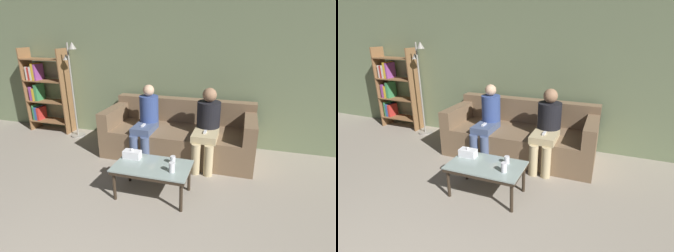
% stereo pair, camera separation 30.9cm
% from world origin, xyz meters
% --- Properties ---
extents(wall_back, '(12.00, 0.06, 2.60)m').
position_xyz_m(wall_back, '(0.00, 4.17, 1.30)').
color(wall_back, '#707F5B').
rests_on(wall_back, ground_plane).
extents(couch, '(2.37, 0.98, 0.85)m').
position_xyz_m(couch, '(0.00, 3.61, 0.31)').
color(couch, brown).
rests_on(couch, ground_plane).
extents(coffee_table, '(0.92, 0.53, 0.41)m').
position_xyz_m(coffee_table, '(-0.02, 2.35, 0.37)').
color(coffee_table, '#8C9E99').
rests_on(coffee_table, ground_plane).
extents(cup_near_left, '(0.06, 0.06, 0.09)m').
position_xyz_m(cup_near_left, '(0.20, 2.47, 0.46)').
color(cup_near_left, silver).
rests_on(cup_near_left, coffee_table).
extents(cup_near_right, '(0.07, 0.07, 0.12)m').
position_xyz_m(cup_near_right, '(0.25, 2.26, 0.47)').
color(cup_near_right, silver).
rests_on(cup_near_right, coffee_table).
extents(tissue_box, '(0.22, 0.12, 0.13)m').
position_xyz_m(tissue_box, '(-0.33, 2.46, 0.46)').
color(tissue_box, white).
rests_on(tissue_box, coffee_table).
extents(bookshelf, '(0.88, 0.32, 1.63)m').
position_xyz_m(bookshelf, '(-2.86, 3.94, 0.82)').
color(bookshelf, brown).
rests_on(bookshelf, ground_plane).
extents(standing_lamp, '(0.31, 0.26, 1.75)m').
position_xyz_m(standing_lamp, '(-2.06, 3.80, 1.08)').
color(standing_lamp, gray).
rests_on(standing_lamp, ground_plane).
extents(seated_person_left_end, '(0.31, 0.67, 1.15)m').
position_xyz_m(seated_person_left_end, '(-0.48, 3.38, 0.61)').
color(seated_person_left_end, '#47567A').
rests_on(seated_person_left_end, ground_plane).
extents(seated_person_mid_left, '(0.35, 0.73, 1.15)m').
position_xyz_m(seated_person_mid_left, '(0.48, 3.39, 0.63)').
color(seated_person_mid_left, tan).
rests_on(seated_person_mid_left, ground_plane).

